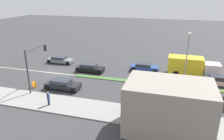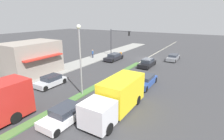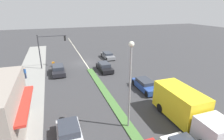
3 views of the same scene
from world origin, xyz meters
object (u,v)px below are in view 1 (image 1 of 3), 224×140
object	(u,v)px
van_white	(219,81)
street_lamp	(187,53)
traffic_signal_main	(34,61)
sedan_dark	(63,84)
suv_grey	(60,60)
pedestrian	(48,98)
delivery_truck	(191,66)
coupe_blue	(145,67)
suv_black	(90,68)
warning_aframe_sign	(35,84)
sedan_silver	(184,100)

from	to	relation	value
van_white	street_lamp	bearing A→B (deg)	-65.10
traffic_signal_main	sedan_dark	xyz separation A→B (m)	(-1.12, 3.18, -3.26)
street_lamp	suv_grey	world-z (taller)	street_lamp
pedestrian	delivery_truck	bearing A→B (deg)	132.71
traffic_signal_main	coupe_blue	xyz separation A→B (m)	(-11.12, 12.61, -3.27)
suv_black	suv_grey	bearing A→B (deg)	-112.10
coupe_blue	van_white	world-z (taller)	van_white
pedestrian	warning_aframe_sign	bearing A→B (deg)	-130.68
van_white	warning_aframe_sign	bearing A→B (deg)	-71.92
coupe_blue	suv_black	distance (m)	8.86
pedestrian	delivery_truck	distance (m)	21.50
warning_aframe_sign	street_lamp	bearing A→B (deg)	106.31
pedestrian	sedan_silver	xyz separation A→B (m)	(-4.58, 14.67, -0.36)
traffic_signal_main	delivery_truck	size ratio (longest dim) A/B	0.75
warning_aframe_sign	van_white	size ratio (longest dim) A/B	0.20
suv_black	suv_grey	xyz separation A→B (m)	(-2.80, -6.90, -0.04)
sedan_dark	coupe_blue	bearing A→B (deg)	136.66
sedan_dark	pedestrian	bearing A→B (deg)	9.04
van_white	sedan_silver	xyz separation A→B (m)	(7.20, -4.75, -0.02)
suv_black	sedan_dark	size ratio (longest dim) A/B	0.96
coupe_blue	sedan_dark	distance (m)	13.75
traffic_signal_main	van_white	world-z (taller)	traffic_signal_main
suv_black	van_white	bearing A→B (deg)	90.00
street_lamp	suv_black	bearing A→B (deg)	-98.69
pedestrian	van_white	distance (m)	22.72
warning_aframe_sign	sedan_dark	xyz separation A→B (m)	(-0.64, 3.86, 0.21)
warning_aframe_sign	delivery_truck	xyz separation A→B (m)	(-10.64, 20.38, 1.04)
coupe_blue	sedan_dark	size ratio (longest dim) A/B	0.95
street_lamp	coupe_blue	xyz separation A→B (m)	(-5.00, -5.98, -4.14)
coupe_blue	suv_black	world-z (taller)	suv_black
sedan_silver	street_lamp	bearing A→B (deg)	179.83
delivery_truck	suv_black	world-z (taller)	delivery_truck
delivery_truck	suv_black	distance (m)	15.77
delivery_truck	coupe_blue	distance (m)	7.14
warning_aframe_sign	suv_grey	world-z (taller)	suv_grey
warning_aframe_sign	coupe_blue	size ratio (longest dim) A/B	0.19
suv_grey	sedan_dark	bearing A→B (deg)	30.41
delivery_truck	suv_black	bearing A→B (deg)	-79.76
suv_grey	delivery_truck	bearing A→B (deg)	90.00
coupe_blue	sedan_silver	size ratio (longest dim) A/B	1.15
warning_aframe_sign	sedan_dark	world-z (taller)	sedan_dark
sedan_dark	van_white	bearing A→B (deg)	109.66
street_lamp	suv_black	size ratio (longest dim) A/B	1.67
pedestrian	suv_grey	xyz separation A→B (m)	(-14.58, -6.60, -0.39)
pedestrian	coupe_blue	world-z (taller)	pedestrian
delivery_truck	suv_grey	distance (m)	22.41
traffic_signal_main	pedestrian	world-z (taller)	traffic_signal_main
traffic_signal_main	warning_aframe_sign	bearing A→B (deg)	-125.57
street_lamp	sedan_silver	xyz separation A→B (m)	(5.00, -0.01, -4.16)
traffic_signal_main	suv_grey	distance (m)	11.92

